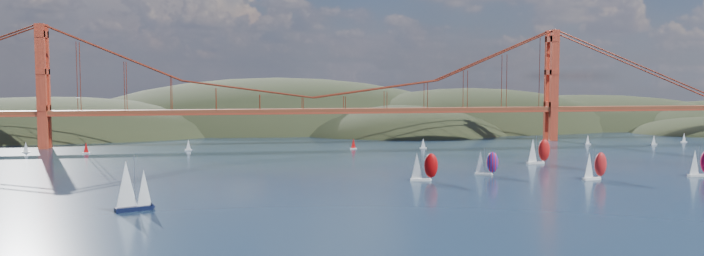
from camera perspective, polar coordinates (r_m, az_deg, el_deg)
name	(u,v)px	position (r m, az deg, el deg)	size (l,w,h in m)	color
ground	(407,225)	(150.12, 4.56, -8.04)	(1200.00, 1200.00, 0.00)	black
headlands	(367,147)	(430.47, 1.26, -1.61)	(725.00, 225.00, 96.00)	black
bridge	(309,76)	(323.95, -3.57, 4.35)	(552.00, 12.00, 55.00)	brown
sloop_navy	(132,186)	(171.99, -17.85, -4.63)	(9.21, 6.89, 13.47)	black
racer_0	(424,166)	(211.43, 5.97, -3.18)	(8.59, 4.20, 9.67)	white
racer_1	(595,165)	(225.65, 19.52, -2.94)	(8.58, 4.42, 9.63)	white
racer_2	(700,162)	(246.54, 26.98, -2.56)	(8.43, 3.45, 9.68)	silver
racer_3	(538,151)	(260.01, 15.21, -1.83)	(9.13, 3.99, 10.36)	silver
racer_rwb	(486,163)	(227.00, 11.08, -2.84)	(7.73, 4.87, 8.65)	silver
distant_boat_1	(26,147)	(318.01, -25.48, -1.45)	(3.00, 2.00, 4.70)	silver
distant_boat_2	(86,148)	(305.30, -21.23, -1.55)	(3.00, 2.00, 4.70)	silver
distant_boat_3	(188,145)	(304.88, -13.45, -1.38)	(3.00, 2.00, 4.70)	silver
distant_boat_4	(588,140)	(339.61, 19.00, -0.92)	(3.00, 2.00, 4.70)	silver
distant_boat_5	(654,140)	(349.96, 23.80, -0.91)	(3.00, 2.00, 4.70)	silver
distant_boat_6	(684,138)	(369.14, 25.88, -0.72)	(3.00, 2.00, 4.70)	silver
distant_boat_8	(423,143)	(305.70, 5.94, -1.27)	(3.00, 2.00, 4.70)	silver
distant_boat_9	(353,144)	(301.76, 0.12, -1.32)	(3.00, 2.00, 4.70)	silver
gull	(78,98)	(166.66, -21.84, 2.35)	(0.90, 0.25, 0.17)	white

